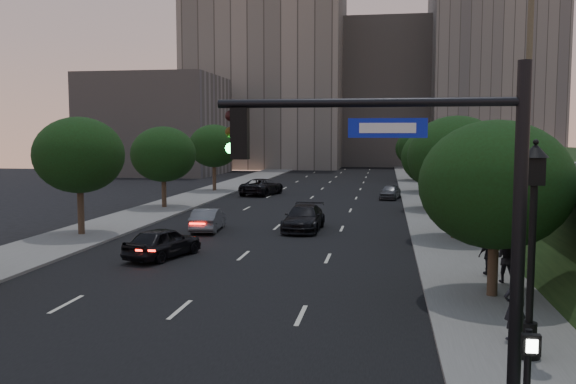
% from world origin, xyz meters
% --- Properties ---
extents(ground, '(160.00, 160.00, 0.00)m').
position_xyz_m(ground, '(0.00, 0.00, 0.00)').
color(ground, black).
rests_on(ground, ground).
extents(road_surface, '(16.00, 140.00, 0.02)m').
position_xyz_m(road_surface, '(0.00, 30.00, 0.01)').
color(road_surface, black).
rests_on(road_surface, ground).
extents(sidewalk_right, '(4.50, 140.00, 0.15)m').
position_xyz_m(sidewalk_right, '(10.25, 30.00, 0.07)').
color(sidewalk_right, slate).
rests_on(sidewalk_right, ground).
extents(sidewalk_left, '(4.50, 140.00, 0.15)m').
position_xyz_m(sidewalk_left, '(-10.25, 30.00, 0.07)').
color(sidewalk_left, slate).
rests_on(sidewalk_left, ground).
extents(parapet_wall, '(0.35, 90.00, 0.70)m').
position_xyz_m(parapet_wall, '(13.50, 28.00, 4.35)').
color(parapet_wall, slate).
rests_on(parapet_wall, embankment).
extents(office_block_left, '(26.00, 20.00, 32.00)m').
position_xyz_m(office_block_left, '(-14.00, 92.00, 16.00)').
color(office_block_left, gray).
rests_on(office_block_left, ground).
extents(office_block_mid, '(22.00, 18.00, 26.00)m').
position_xyz_m(office_block_mid, '(6.00, 102.00, 13.00)').
color(office_block_mid, gray).
rests_on(office_block_mid, ground).
extents(office_block_right, '(20.00, 22.00, 36.00)m').
position_xyz_m(office_block_right, '(24.00, 96.00, 18.00)').
color(office_block_right, slate).
rests_on(office_block_right, ground).
extents(office_block_filler, '(18.00, 16.00, 14.00)m').
position_xyz_m(office_block_filler, '(-26.00, 70.00, 7.00)').
color(office_block_filler, gray).
rests_on(office_block_filler, ground).
extents(tree_right_a, '(5.20, 5.20, 6.24)m').
position_xyz_m(tree_right_a, '(10.30, 8.00, 4.02)').
color(tree_right_a, '#38281C').
rests_on(tree_right_a, ground).
extents(tree_right_b, '(5.20, 5.20, 6.74)m').
position_xyz_m(tree_right_b, '(10.30, 20.00, 4.52)').
color(tree_right_b, '#38281C').
rests_on(tree_right_b, ground).
extents(tree_right_c, '(5.20, 5.20, 6.24)m').
position_xyz_m(tree_right_c, '(10.30, 33.00, 4.02)').
color(tree_right_c, '#38281C').
rests_on(tree_right_c, ground).
extents(tree_right_d, '(5.20, 5.20, 6.74)m').
position_xyz_m(tree_right_d, '(10.30, 47.00, 4.52)').
color(tree_right_d, '#38281C').
rests_on(tree_right_d, ground).
extents(tree_right_e, '(5.20, 5.20, 6.24)m').
position_xyz_m(tree_right_e, '(10.30, 62.00, 4.02)').
color(tree_right_e, '#38281C').
rests_on(tree_right_e, ground).
extents(tree_left_b, '(5.00, 5.00, 6.71)m').
position_xyz_m(tree_left_b, '(-10.30, 18.00, 4.58)').
color(tree_left_b, '#38281C').
rests_on(tree_left_b, ground).
extents(tree_left_c, '(5.00, 5.00, 6.34)m').
position_xyz_m(tree_left_c, '(-10.30, 31.00, 4.21)').
color(tree_left_c, '#38281C').
rests_on(tree_left_c, ground).
extents(tree_left_d, '(5.00, 5.00, 6.71)m').
position_xyz_m(tree_left_d, '(-10.30, 45.00, 4.58)').
color(tree_left_d, '#38281C').
rests_on(tree_left_d, ground).
extents(traffic_signal_mast, '(5.68, 0.56, 7.00)m').
position_xyz_m(traffic_signal_mast, '(7.81, -2.59, 3.67)').
color(traffic_signal_mast, black).
rests_on(traffic_signal_mast, ground).
extents(street_lamp, '(0.64, 0.64, 5.62)m').
position_xyz_m(street_lamp, '(10.18, 1.99, 2.63)').
color(street_lamp, black).
rests_on(street_lamp, ground).
extents(sedan_near_left, '(2.91, 4.62, 1.47)m').
position_xyz_m(sedan_near_left, '(-3.59, 13.00, 0.73)').
color(sedan_near_left, black).
rests_on(sedan_near_left, ground).
extents(sedan_mid_left, '(1.84, 4.30, 1.38)m').
position_xyz_m(sedan_mid_left, '(-3.80, 20.96, 0.69)').
color(sedan_mid_left, '#595B61').
rests_on(sedan_mid_left, ground).
extents(sedan_far_left, '(3.71, 6.07, 1.57)m').
position_xyz_m(sedan_far_left, '(-4.96, 42.64, 0.79)').
color(sedan_far_left, black).
rests_on(sedan_far_left, ground).
extents(sedan_near_right, '(2.23, 5.22, 1.50)m').
position_xyz_m(sedan_near_right, '(1.79, 22.07, 0.75)').
color(sedan_near_right, black).
rests_on(sedan_near_right, ground).
extents(sedan_far_right, '(2.15, 3.97, 1.28)m').
position_xyz_m(sedan_far_right, '(7.00, 40.79, 0.64)').
color(sedan_far_right, '#505257').
rests_on(sedan_far_right, ground).
extents(pedestrian_a, '(0.80, 0.67, 1.85)m').
position_xyz_m(pedestrian_a, '(10.10, 3.30, 1.08)').
color(pedestrian_a, black).
rests_on(pedestrian_a, sidewalk_right).
extents(pedestrian_b, '(1.13, 1.03, 1.88)m').
position_xyz_m(pedestrian_b, '(11.14, 10.02, 1.09)').
color(pedestrian_b, black).
rests_on(pedestrian_b, sidewalk_right).
extents(pedestrian_c, '(0.97, 0.62, 1.54)m').
position_xyz_m(pedestrian_c, '(10.72, 11.25, 0.92)').
color(pedestrian_c, black).
rests_on(pedestrian_c, sidewalk_right).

